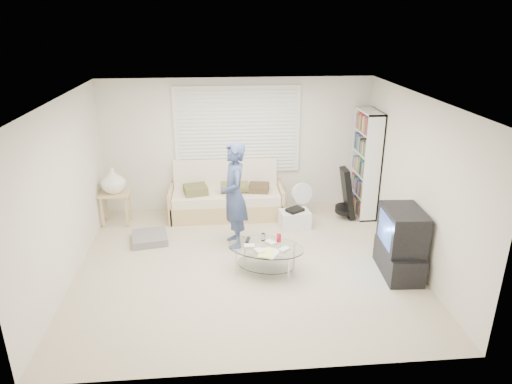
{
  "coord_description": "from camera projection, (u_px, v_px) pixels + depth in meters",
  "views": [
    {
      "loc": [
        -0.38,
        -6.05,
        3.53
      ],
      "look_at": [
        0.18,
        0.3,
        1.05
      ],
      "focal_mm": 32.0,
      "sensor_mm": 36.0,
      "label": 1
    }
  ],
  "objects": [
    {
      "name": "floor_fan",
      "position": [
        302.0,
        197.0,
        8.43
      ],
      "size": [
        0.42,
        0.27,
        0.68
      ],
      "color": "white",
      "rests_on": "ground"
    },
    {
      "name": "room_shell",
      "position": [
        243.0,
        152.0,
        6.78
      ],
      "size": [
        5.02,
        4.52,
        2.51
      ],
      "color": "silver",
      "rests_on": "ground"
    },
    {
      "name": "window_blinds",
      "position": [
        237.0,
        130.0,
        8.41
      ],
      "size": [
        2.32,
        0.08,
        1.62
      ],
      "color": "silver",
      "rests_on": "ground"
    },
    {
      "name": "side_table",
      "position": [
        113.0,
        183.0,
        8.0
      ],
      "size": [
        0.53,
        0.43,
        1.06
      ],
      "color": "tan",
      "rests_on": "ground"
    },
    {
      "name": "futon_sofa",
      "position": [
        226.0,
        198.0,
        8.53
      ],
      "size": [
        2.09,
        0.84,
        1.02
      ],
      "color": "tan",
      "rests_on": "ground"
    },
    {
      "name": "bookshelf",
      "position": [
        365.0,
        164.0,
        8.37
      ],
      "size": [
        0.31,
        0.83,
        1.97
      ],
      "color": "white",
      "rests_on": "ground"
    },
    {
      "name": "storage_bin",
      "position": [
        295.0,
        219.0,
        8.07
      ],
      "size": [
        0.56,
        0.43,
        0.36
      ],
      "color": "white",
      "rests_on": "ground"
    },
    {
      "name": "ground",
      "position": [
        246.0,
        264.0,
        6.93
      ],
      "size": [
        5.0,
        5.0,
        0.0
      ],
      "primitive_type": "plane",
      "color": "#B2A58B",
      "rests_on": "ground"
    },
    {
      "name": "coffee_table",
      "position": [
        266.0,
        251.0,
        6.61
      ],
      "size": [
        1.28,
        1.04,
        0.53
      ],
      "color": "silver",
      "rests_on": "ground"
    },
    {
      "name": "guitar_case",
      "position": [
        347.0,
        197.0,
        8.34
      ],
      "size": [
        0.35,
        0.36,
        0.96
      ],
      "color": "black",
      "rests_on": "ground"
    },
    {
      "name": "standing_person",
      "position": [
        234.0,
        196.0,
        7.21
      ],
      "size": [
        0.49,
        0.68,
        1.73
      ],
      "primitive_type": "imported",
      "rotation": [
        0.0,
        0.0,
        -1.44
      ],
      "color": "navy",
      "rests_on": "ground"
    },
    {
      "name": "tv_unit",
      "position": [
        401.0,
        243.0,
        6.53
      ],
      "size": [
        0.55,
        0.94,
        1.0
      ],
      "color": "black",
      "rests_on": "ground"
    },
    {
      "name": "grey_floor_pillow",
      "position": [
        150.0,
        238.0,
        7.6
      ],
      "size": [
        0.66,
        0.66,
        0.13
      ],
      "primitive_type": "cube",
      "rotation": [
        0.0,
        0.0,
        0.18
      ],
      "color": "slate",
      "rests_on": "ground"
    }
  ]
}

